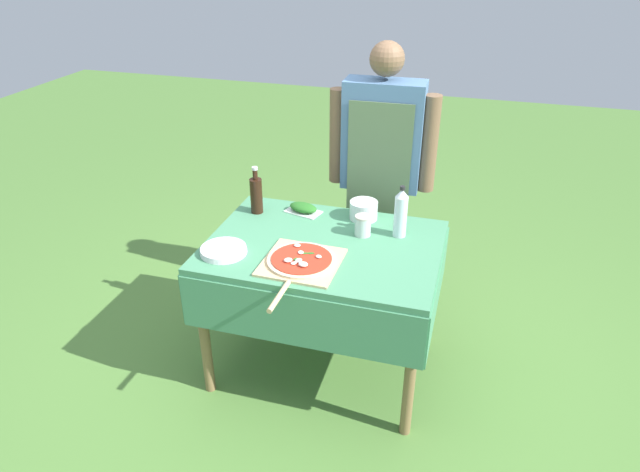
{
  "coord_description": "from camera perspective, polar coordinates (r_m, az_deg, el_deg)",
  "views": [
    {
      "loc": [
        0.69,
        -2.4,
        2.2
      ],
      "look_at": [
        -0.02,
        0.0,
        0.82
      ],
      "focal_mm": 32.0,
      "sensor_mm": 36.0,
      "label": 1
    }
  ],
  "objects": [
    {
      "name": "prep_table",
      "position": [
        2.93,
        0.36,
        -2.6
      ],
      "size": [
        1.18,
        0.87,
        0.78
      ],
      "color": "#478960",
      "rests_on": "ground"
    },
    {
      "name": "sauce_jar",
      "position": [
        2.94,
        4.3,
        0.95
      ],
      "size": [
        0.09,
        0.09,
        0.11
      ],
      "color": "silver",
      "rests_on": "prep_table"
    },
    {
      "name": "herb_container",
      "position": [
        3.17,
        -1.69,
        2.81
      ],
      "size": [
        0.22,
        0.16,
        0.05
      ],
      "rotation": [
        0.0,
        0.0,
        -0.25
      ],
      "color": "silver",
      "rests_on": "prep_table"
    },
    {
      "name": "pizza_on_peel",
      "position": [
        2.69,
        -1.94,
        -2.62
      ],
      "size": [
        0.36,
        0.59,
        0.05
      ],
      "rotation": [
        0.0,
        0.0,
        -0.02
      ],
      "color": "#D1B27F",
      "rests_on": "prep_table"
    },
    {
      "name": "water_bottle",
      "position": [
        2.91,
        8.08,
        2.32
      ],
      "size": [
        0.07,
        0.07,
        0.28
      ],
      "color": "silver",
      "rests_on": "prep_table"
    },
    {
      "name": "plate_stack",
      "position": [
        2.82,
        -9.62,
        -1.42
      ],
      "size": [
        0.23,
        0.23,
        0.03
      ],
      "color": "white",
      "rests_on": "prep_table"
    },
    {
      "name": "person_cook",
      "position": [
        3.36,
        6.15,
        7.36
      ],
      "size": [
        0.62,
        0.21,
        1.66
      ],
      "rotation": [
        0.0,
        0.0,
        3.17
      ],
      "color": "#70604C",
      "rests_on": "ground"
    },
    {
      "name": "oil_bottle",
      "position": [
        3.16,
        -6.39,
        4.14
      ],
      "size": [
        0.07,
        0.07,
        0.27
      ],
      "color": "black",
      "rests_on": "prep_table"
    },
    {
      "name": "mixing_tub",
      "position": [
        3.1,
        4.38,
        2.6
      ],
      "size": [
        0.15,
        0.15,
        0.1
      ],
      "primitive_type": "cylinder",
      "color": "silver",
      "rests_on": "prep_table"
    },
    {
      "name": "ground_plane",
      "position": [
        3.33,
        0.32,
        -12.55
      ],
      "size": [
        12.0,
        12.0,
        0.0
      ],
      "primitive_type": "plane",
      "color": "#517F38"
    }
  ]
}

